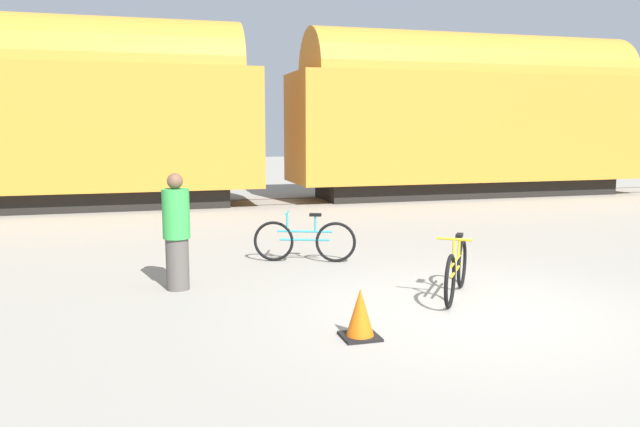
% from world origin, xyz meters
% --- Properties ---
extents(ground_plane, '(80.00, 80.00, 0.00)m').
position_xyz_m(ground_plane, '(0.00, 0.00, 0.00)').
color(ground_plane, gray).
extents(freight_train, '(24.85, 2.83, 5.24)m').
position_xyz_m(freight_train, '(0.00, 11.79, 2.76)').
color(freight_train, black).
rests_on(freight_train, ground_plane).
extents(rail_near, '(36.85, 0.07, 0.01)m').
position_xyz_m(rail_near, '(0.00, 11.08, 0.01)').
color(rail_near, '#4C4238').
rests_on(rail_near, ground_plane).
extents(rail_far, '(36.85, 0.07, 0.01)m').
position_xyz_m(rail_far, '(0.00, 12.51, 0.01)').
color(rail_far, '#4C4238').
rests_on(rail_far, ground_plane).
extents(bicycle_teal, '(1.65, 0.66, 0.85)m').
position_xyz_m(bicycle_teal, '(-1.27, 3.36, 0.36)').
color(bicycle_teal, black).
rests_on(bicycle_teal, ground_plane).
extents(bicycle_yellow, '(1.08, 1.45, 0.86)m').
position_xyz_m(bicycle_yellow, '(0.14, 0.66, 0.37)').
color(bicycle_yellow, black).
rests_on(bicycle_yellow, ground_plane).
extents(person_in_green, '(0.38, 0.38, 1.64)m').
position_xyz_m(person_in_green, '(-3.43, 2.09, 0.81)').
color(person_in_green, '#514C47').
rests_on(person_in_green, ground_plane).
extents(traffic_cone, '(0.40, 0.40, 0.55)m').
position_xyz_m(traffic_cone, '(-1.65, -0.53, 0.25)').
color(traffic_cone, black).
rests_on(traffic_cone, ground_plane).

